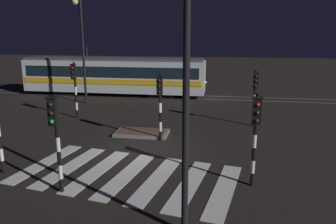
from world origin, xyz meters
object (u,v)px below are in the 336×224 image
Objects in this scene: traffic_light_corner_far_right at (255,90)px; traffic_light_median_centre at (160,97)px; traffic_light_corner_far_left at (74,82)px; street_lamp_near_kerb at (185,84)px; traffic_light_kerb_mid_left at (56,129)px; street_lamp_trackside_left at (81,40)px; traffic_light_corner_near_right at (256,127)px; tram at (114,75)px.

traffic_light_median_centre is (-4.91, -3.60, 0.10)m from traffic_light_corner_far_right.
street_lamp_near_kerb reaches higher than traffic_light_corner_far_left.
traffic_light_kerb_mid_left is at bearing -68.59° from traffic_light_corner_far_left.
traffic_light_median_centre is at bearing -46.72° from street_lamp_trackside_left.
traffic_light_corner_near_right is 6.16m from traffic_light_median_centre.
traffic_light_median_centre is 11.12m from street_lamp_trackside_left.
street_lamp_trackside_left is at bearing 106.37° from traffic_light_corner_far_left.
traffic_light_median_centre is at bearing 68.77° from traffic_light_kerb_mid_left.
tram is (1.08, 3.98, -3.09)m from street_lamp_trackside_left.
traffic_light_corner_far_left is 0.46× the size of street_lamp_trackside_left.
traffic_light_median_centre reaches higher than traffic_light_corner_far_right.
tram is (-11.25, 8.25, -0.43)m from traffic_light_corner_far_right.
traffic_light_corner_far_right is at bearing -0.14° from traffic_light_corner_far_left.
street_lamp_trackside_left is 5.15m from tram.
tram reaches higher than traffic_light_corner_far_right.
traffic_light_corner_far_right is at bearing 36.25° from traffic_light_median_centre.
street_lamp_trackside_left reaches higher than tram.
street_lamp_trackside_left is at bearing 160.88° from traffic_light_corner_far_right.
street_lamp_trackside_left is at bearing 121.11° from street_lamp_near_kerb.
traffic_light_kerb_mid_left is at bearing 157.62° from street_lamp_near_kerb.
traffic_light_corner_far_right is at bearing -19.12° from street_lamp_trackside_left.
traffic_light_corner_far_right is 13.96m from tram.
traffic_light_corner_far_left is (-11.08, 0.03, 0.19)m from traffic_light_corner_far_right.
traffic_light_corner_far_right is at bearing 76.39° from street_lamp_near_kerb.
traffic_light_kerb_mid_left reaches higher than traffic_light_corner_near_right.
traffic_light_kerb_mid_left is 6.52m from traffic_light_median_centre.
traffic_light_corner_far_left is 5.07m from street_lamp_trackside_left.
street_lamp_trackside_left is at bearing 133.23° from traffic_light_corner_near_right.
traffic_light_corner_far_right is 0.92× the size of traffic_light_corner_far_left.
street_lamp_near_kerb is 21.65m from tram.
traffic_light_corner_far_right is 0.50× the size of street_lamp_near_kerb.
tram is at bearing 113.16° from street_lamp_near_kerb.
traffic_light_corner_far_left is 0.55× the size of street_lamp_near_kerb.
street_lamp_near_kerb is at bearing -22.38° from traffic_light_kerb_mid_left.
traffic_light_median_centre is 0.45× the size of street_lamp_trackside_left.
traffic_light_median_centre is (6.17, -3.63, -0.09)m from traffic_light_corner_far_left.
traffic_light_corner_near_right is at bearing 58.66° from street_lamp_near_kerb.
traffic_light_corner_far_right is (7.27, 9.68, -0.13)m from traffic_light_kerb_mid_left.
street_lamp_trackside_left is (-11.63, 12.37, 2.61)m from traffic_light_corner_near_right.
street_lamp_trackside_left reaches higher than traffic_light_median_centre.
tram is at bearing 122.84° from traffic_light_corner_near_right.
traffic_light_corner_near_right is 0.52× the size of street_lamp_near_kerb.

